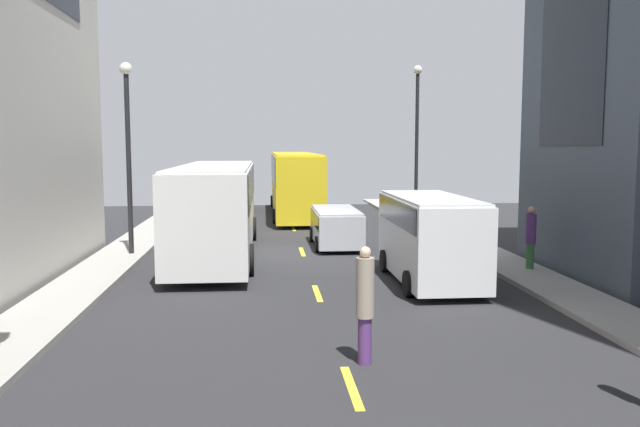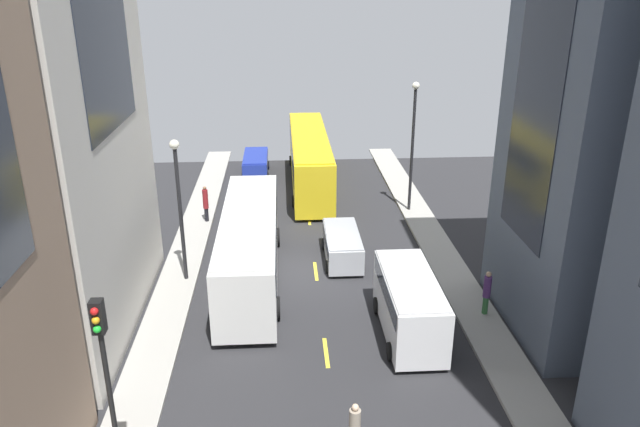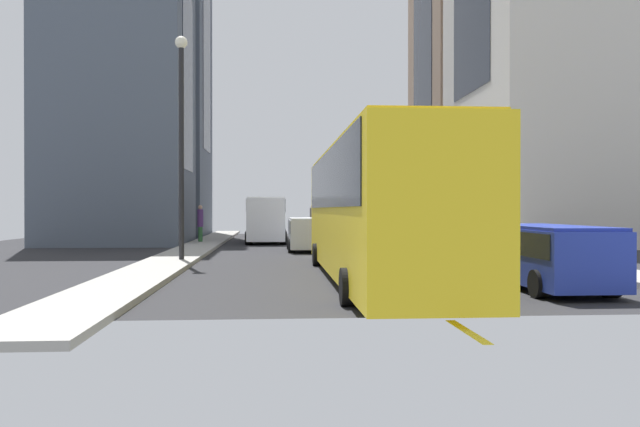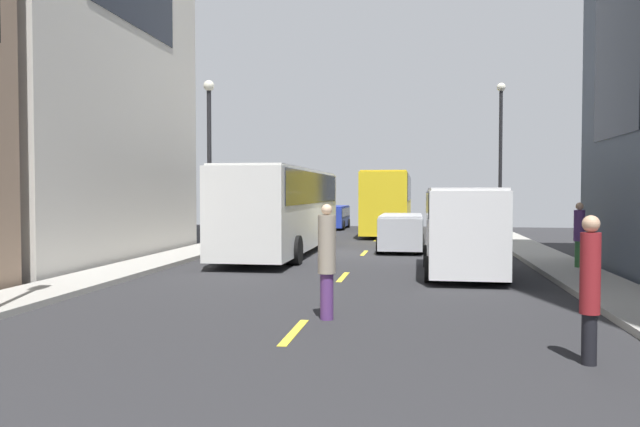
{
  "view_description": "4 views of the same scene",
  "coord_description": "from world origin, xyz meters",
  "px_view_note": "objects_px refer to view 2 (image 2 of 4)",
  "views": [
    {
      "loc": [
        -1.46,
        -24.53,
        4.1
      ],
      "look_at": [
        0.69,
        -0.02,
        1.48
      ],
      "focal_mm": 36.46,
      "sensor_mm": 36.0,
      "label": 1
    },
    {
      "loc": [
        -1.52,
        -26.85,
        13.69
      ],
      "look_at": [
        0.23,
        0.25,
        2.99
      ],
      "focal_mm": 33.87,
      "sensor_mm": 36.0,
      "label": 2
    },
    {
      "loc": [
        3.03,
        30.91,
        1.92
      ],
      "look_at": [
        0.6,
        -2.9,
        1.69
      ],
      "focal_mm": 36.26,
      "sensor_mm": 36.0,
      "label": 3
    },
    {
      "loc": [
        2.14,
        -24.35,
        2.46
      ],
      "look_at": [
        -1.66,
        -0.93,
        1.62
      ],
      "focal_mm": 34.1,
      "sensor_mm": 36.0,
      "label": 4
    }
  ],
  "objects_px": {
    "streetcar_yellow": "(309,155)",
    "car_blue_0": "(256,163)",
    "pedestrian_walking_far": "(206,203)",
    "pedestrian_crossing_mid": "(487,291)",
    "city_bus_white": "(249,240)",
    "traffic_light_near_corner": "(105,366)",
    "car_silver_1": "(342,244)",
    "delivery_van_white": "(409,301)"
  },
  "relations": [
    {
      "from": "streetcar_yellow",
      "to": "car_blue_0",
      "type": "relative_size",
      "value": 3.16
    },
    {
      "from": "pedestrian_walking_far",
      "to": "pedestrian_crossing_mid",
      "type": "bearing_deg",
      "value": -2.12
    },
    {
      "from": "pedestrian_crossing_mid",
      "to": "car_blue_0",
      "type": "bearing_deg",
      "value": 134.05
    },
    {
      "from": "city_bus_white",
      "to": "pedestrian_crossing_mid",
      "type": "bearing_deg",
      "value": -22.32
    },
    {
      "from": "streetcar_yellow",
      "to": "pedestrian_walking_far",
      "type": "relative_size",
      "value": 6.77
    },
    {
      "from": "city_bus_white",
      "to": "traffic_light_near_corner",
      "type": "bearing_deg",
      "value": -102.91
    },
    {
      "from": "city_bus_white",
      "to": "streetcar_yellow",
      "type": "relative_size",
      "value": 0.83
    },
    {
      "from": "city_bus_white",
      "to": "streetcar_yellow",
      "type": "height_order",
      "value": "streetcar_yellow"
    },
    {
      "from": "pedestrian_walking_far",
      "to": "city_bus_white",
      "type": "bearing_deg",
      "value": -29.13
    },
    {
      "from": "city_bus_white",
      "to": "traffic_light_near_corner",
      "type": "distance_m",
      "value": 13.63
    },
    {
      "from": "pedestrian_walking_far",
      "to": "traffic_light_near_corner",
      "type": "height_order",
      "value": "traffic_light_near_corner"
    },
    {
      "from": "city_bus_white",
      "to": "traffic_light_near_corner",
      "type": "relative_size",
      "value": 1.98
    },
    {
      "from": "streetcar_yellow",
      "to": "pedestrian_crossing_mid",
      "type": "xyz_separation_m",
      "value": [
        6.67,
        -18.35,
        -0.91
      ]
    },
    {
      "from": "pedestrian_walking_far",
      "to": "car_silver_1",
      "type": "bearing_deg",
      "value": 2.92
    },
    {
      "from": "car_silver_1",
      "to": "traffic_light_near_corner",
      "type": "distance_m",
      "value": 17.04
    },
    {
      "from": "pedestrian_walking_far",
      "to": "traffic_light_near_corner",
      "type": "xyz_separation_m",
      "value": [
        -0.09,
        -20.31,
        3.11
      ]
    },
    {
      "from": "delivery_van_white",
      "to": "pedestrian_walking_far",
      "type": "distance_m",
      "value": 15.78
    },
    {
      "from": "delivery_van_white",
      "to": "pedestrian_crossing_mid",
      "type": "distance_m",
      "value": 3.78
    },
    {
      "from": "pedestrian_walking_far",
      "to": "traffic_light_near_corner",
      "type": "distance_m",
      "value": 20.55
    },
    {
      "from": "streetcar_yellow",
      "to": "car_silver_1",
      "type": "distance_m",
      "value": 12.52
    },
    {
      "from": "streetcar_yellow",
      "to": "pedestrian_crossing_mid",
      "type": "relative_size",
      "value": 7.35
    },
    {
      "from": "streetcar_yellow",
      "to": "city_bus_white",
      "type": "bearing_deg",
      "value": -104.03
    },
    {
      "from": "city_bus_white",
      "to": "car_blue_0",
      "type": "xyz_separation_m",
      "value": [
        -0.32,
        16.46,
        -1.1
      ]
    },
    {
      "from": "car_blue_0",
      "to": "car_silver_1",
      "type": "bearing_deg",
      "value": -71.43
    },
    {
      "from": "delivery_van_white",
      "to": "pedestrian_crossing_mid",
      "type": "relative_size",
      "value": 2.81
    },
    {
      "from": "delivery_van_white",
      "to": "pedestrian_walking_far",
      "type": "bearing_deg",
      "value": 127.17
    },
    {
      "from": "car_silver_1",
      "to": "pedestrian_walking_far",
      "type": "xyz_separation_m",
      "value": [
        -7.54,
        5.48,
        0.4
      ]
    },
    {
      "from": "car_silver_1",
      "to": "pedestrian_walking_far",
      "type": "distance_m",
      "value": 9.33
    },
    {
      "from": "delivery_van_white",
      "to": "traffic_light_near_corner",
      "type": "relative_size",
      "value": 0.91
    },
    {
      "from": "city_bus_white",
      "to": "pedestrian_crossing_mid",
      "type": "xyz_separation_m",
      "value": [
        10.2,
        -4.19,
        -0.79
      ]
    },
    {
      "from": "delivery_van_white",
      "to": "car_blue_0",
      "type": "distance_m",
      "value": 22.89
    },
    {
      "from": "car_blue_0",
      "to": "pedestrian_walking_far",
      "type": "bearing_deg",
      "value": -105.7
    },
    {
      "from": "delivery_van_white",
      "to": "car_silver_1",
      "type": "distance_m",
      "value": 7.4
    },
    {
      "from": "traffic_light_near_corner",
      "to": "car_silver_1",
      "type": "bearing_deg",
      "value": 62.8
    },
    {
      "from": "pedestrian_walking_far",
      "to": "delivery_van_white",
      "type": "bearing_deg",
      "value": -13.9
    },
    {
      "from": "traffic_light_near_corner",
      "to": "streetcar_yellow",
      "type": "bearing_deg",
      "value": 76.5
    },
    {
      "from": "pedestrian_walking_far",
      "to": "traffic_light_near_corner",
      "type": "bearing_deg",
      "value": -51.32
    },
    {
      "from": "pedestrian_crossing_mid",
      "to": "traffic_light_near_corner",
      "type": "bearing_deg",
      "value": -129.0
    },
    {
      "from": "pedestrian_crossing_mid",
      "to": "traffic_light_near_corner",
      "type": "xyz_separation_m",
      "value": [
        -13.2,
        -8.89,
        3.19
      ]
    },
    {
      "from": "car_blue_0",
      "to": "pedestrian_walking_far",
      "type": "height_order",
      "value": "pedestrian_walking_far"
    },
    {
      "from": "streetcar_yellow",
      "to": "car_blue_0",
      "type": "xyz_separation_m",
      "value": [
        -3.86,
        2.3,
        -1.22
      ]
    },
    {
      "from": "delivery_van_white",
      "to": "car_blue_0",
      "type": "bearing_deg",
      "value": 107.65
    }
  ]
}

